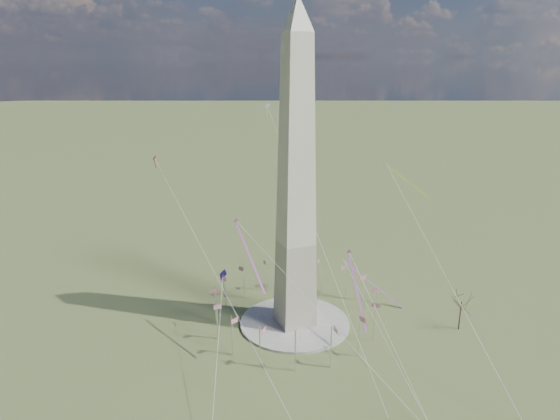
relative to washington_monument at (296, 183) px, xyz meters
name	(u,v)px	position (x,y,z in m)	size (l,w,h in m)	color
ground	(295,324)	(0.00, 0.00, -47.95)	(2000.00, 2000.00, 0.00)	#485E2F
plaza	(295,323)	(0.00, 0.00, -47.55)	(36.00, 36.00, 0.80)	#B9B4A9
washington_monument	(296,183)	(0.00, 0.00, 0.00)	(15.56, 15.56, 100.00)	#BFB7A0
flagpole_ring	(295,304)	(0.00, 0.00, -40.68)	(54.40, 54.40, 13.00)	white
tree_near	(462,300)	(48.08, -22.16, -37.50)	(8.37, 8.37, 14.65)	#443429
kite_delta_black	(389,165)	(35.88, 5.28, 1.50)	(15.17, 13.66, 13.70)	black
kite_diamond_purple	(223,277)	(-22.45, 4.57, -29.39)	(1.75, 3.14, 9.79)	navy
kite_streamer_left	(354,278)	(15.28, -10.90, -29.16)	(7.58, 23.71, 16.60)	#FF2834
kite_streamer_mid	(245,245)	(-18.02, -5.43, -15.70)	(2.75, 22.33, 15.32)	#FF2834
kite_streamer_right	(364,276)	(29.41, 6.67, -38.59)	(18.00, 18.62, 16.81)	#FF2834
kite_small_red	(155,159)	(-37.69, 29.65, 4.39)	(1.23, 1.91, 4.21)	red
kite_small_white	(267,107)	(7.45, 46.44, 18.04)	(1.75, 1.78, 5.11)	white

